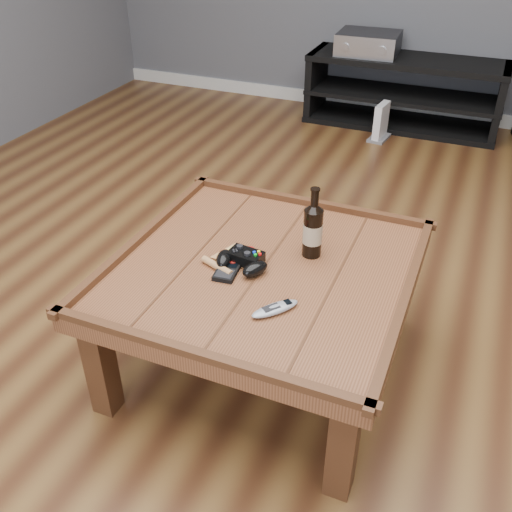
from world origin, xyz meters
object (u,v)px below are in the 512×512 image
at_px(coffee_table, 263,280).
at_px(media_console, 403,93).
at_px(av_receiver, 368,43).
at_px(game_console, 381,123).
at_px(pizza_slice, 233,258).
at_px(beer_bottle, 313,229).
at_px(remote_control, 275,309).
at_px(smartphone, 228,270).
at_px(game_controller, 242,261).

height_order(coffee_table, media_console, media_console).
height_order(av_receiver, game_console, av_receiver).
bearing_deg(pizza_slice, beer_bottle, 50.71).
distance_m(beer_bottle, remote_control, 0.36).
distance_m(media_console, smartphone, 2.84).
distance_m(game_controller, smartphone, 0.06).
distance_m(coffee_table, game_controller, 0.11).
xyz_separation_m(beer_bottle, game_console, (-0.21, 2.28, -0.44)).
bearing_deg(smartphone, av_receiver, 87.99).
relative_size(smartphone, av_receiver, 0.31).
bearing_deg(media_console, av_receiver, -178.93).
height_order(coffee_table, beer_bottle, beer_bottle).
bearing_deg(beer_bottle, game_controller, -139.44).
distance_m(beer_bottle, pizza_slice, 0.30).
relative_size(smartphone, remote_control, 0.87).
bearing_deg(remote_control, media_console, 131.32).
bearing_deg(game_console, remote_control, -78.48).
relative_size(beer_bottle, remote_control, 1.66).
bearing_deg(beer_bottle, pizza_slice, -149.85).
distance_m(coffee_table, smartphone, 0.14).
xyz_separation_m(beer_bottle, remote_control, (-0.00, -0.35, -0.09)).
height_order(coffee_table, pizza_slice, same).
bearing_deg(pizza_slice, media_console, 108.20).
bearing_deg(game_controller, coffee_table, 31.99).
xyz_separation_m(smartphone, remote_control, (0.22, -0.14, 0.00)).
relative_size(media_console, smartphone, 10.25).
height_order(pizza_slice, game_console, pizza_slice).
height_order(media_console, game_console, media_console).
height_order(media_console, remote_control, media_console).
distance_m(smartphone, remote_control, 0.26).
bearing_deg(remote_control, game_controller, 175.35).
height_order(media_console, beer_bottle, beer_bottle).
bearing_deg(game_console, av_receiver, 130.75).
height_order(beer_bottle, game_console, beer_bottle).
bearing_deg(game_console, beer_bottle, -77.71).
height_order(pizza_slice, remote_control, pizza_slice).
bearing_deg(game_console, game_controller, -82.63).
bearing_deg(pizza_slice, game_controller, -9.68).
bearing_deg(pizza_slice, game_console, 109.73).
bearing_deg(av_receiver, coffee_table, -85.97).
height_order(coffee_table, remote_control, coffee_table).
bearing_deg(media_console, remote_control, -87.60).
bearing_deg(game_controller, pizza_slice, 156.82).
distance_m(beer_bottle, game_console, 2.33).
relative_size(remote_control, av_receiver, 0.36).
bearing_deg(remote_control, coffee_table, 159.08).
xyz_separation_m(beer_bottle, av_receiver, (-0.42, 2.61, 0.02)).
relative_size(pizza_slice, smartphone, 2.05).
height_order(remote_control, av_receiver, av_receiver).
relative_size(beer_bottle, smartphone, 1.92).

